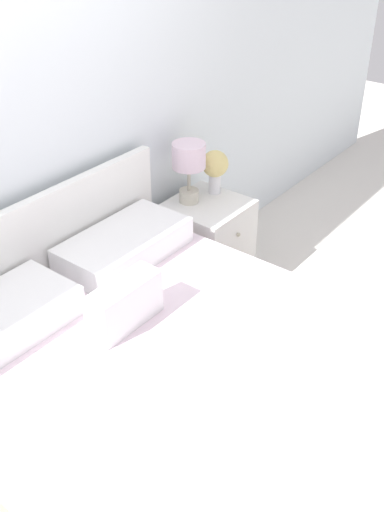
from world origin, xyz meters
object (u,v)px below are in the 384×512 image
object	(u,v)px
nightstand	(207,246)
table_lamp	(189,162)
flower_vase	(215,167)
bed	(184,402)

from	to	relation	value
nightstand	table_lamp	world-z (taller)	table_lamp
nightstand	flower_vase	size ratio (longest dim) A/B	2.21
bed	table_lamp	distance (m)	1.45
nightstand	table_lamp	xyz separation A→B (m)	(-0.05, 0.10, 0.56)
table_lamp	flower_vase	bearing A→B (deg)	-14.71
table_lamp	flower_vase	xyz separation A→B (m)	(0.19, -0.05, -0.08)
nightstand	flower_vase	distance (m)	0.50
table_lamp	flower_vase	size ratio (longest dim) A/B	1.35
nightstand	table_lamp	size ratio (longest dim) A/B	1.63
bed	table_lamp	xyz separation A→B (m)	(1.07, 0.82, 0.54)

